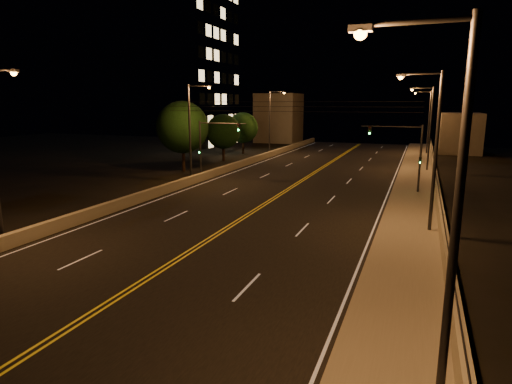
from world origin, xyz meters
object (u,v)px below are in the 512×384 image
(tree_1, at_px, (223,132))
(tree_0, at_px, (182,127))
(streetlight_3, at_px, (427,118))
(building_tower, at_px, (153,69))
(traffic_signal_right, at_px, (408,150))
(streetlight_5, at_px, (192,127))
(tree_2, at_px, (243,128))
(streetlight_2, at_px, (428,124))
(streetlight_1, at_px, (432,143))
(streetlight_6, at_px, (271,119))
(streetlight_0, at_px, (444,211))
(traffic_signal_left, at_px, (209,143))

(tree_1, bearing_deg, tree_0, -92.11)
(streetlight_3, distance_m, building_tower, 43.21)
(traffic_signal_right, distance_m, tree_1, 27.74)
(streetlight_3, xyz_separation_m, streetlight_5, (-21.46, -32.25, 0.00))
(streetlight_5, distance_m, tree_2, 24.52)
(building_tower, distance_m, tree_1, 20.21)
(streetlight_2, height_order, tree_0, streetlight_2)
(streetlight_1, height_order, building_tower, building_tower)
(tree_0, relative_size, tree_1, 1.27)
(streetlight_6, height_order, tree_1, streetlight_6)
(traffic_signal_right, height_order, tree_1, tree_1)
(streetlight_3, bearing_deg, tree_0, -133.99)
(streetlight_0, xyz_separation_m, streetlight_3, (0.00, 59.40, 0.00))
(streetlight_0, xyz_separation_m, tree_1, (-25.45, 42.52, -1.50))
(streetlight_6, bearing_deg, building_tower, -179.79)
(streetlight_3, relative_size, streetlight_5, 1.00)
(tree_0, height_order, tree_2, tree_0)
(streetlight_0, height_order, tree_1, streetlight_0)
(tree_0, bearing_deg, streetlight_3, 46.01)
(streetlight_0, bearing_deg, tree_2, 117.14)
(streetlight_0, bearing_deg, tree_1, 120.90)
(building_tower, bearing_deg, traffic_signal_right, -28.92)
(streetlight_3, xyz_separation_m, streetlight_6, (-21.46, -8.73, 0.00))
(traffic_signal_right, bearing_deg, tree_1, 149.53)
(tree_1, bearing_deg, traffic_signal_right, -30.47)
(streetlight_6, bearing_deg, streetlight_0, -67.05)
(tree_2, bearing_deg, streetlight_6, -5.93)
(traffic_signal_right, relative_size, tree_2, 0.94)
(streetlight_3, xyz_separation_m, traffic_signal_right, (-1.55, -30.94, -1.67))
(tree_0, bearing_deg, traffic_signal_right, -9.81)
(tree_1, height_order, tree_2, tree_2)
(streetlight_2, relative_size, streetlight_3, 1.00)
(streetlight_5, relative_size, tree_0, 1.19)
(tree_2, bearing_deg, traffic_signal_right, -42.62)
(streetlight_1, xyz_separation_m, streetlight_2, (0.00, 25.01, 0.00))
(tree_1, distance_m, tree_2, 8.68)
(building_tower, distance_m, tree_0, 25.21)
(streetlight_5, relative_size, building_tower, 0.35)
(building_tower, bearing_deg, traffic_signal_left, -46.09)
(streetlight_1, relative_size, traffic_signal_right, 1.59)
(streetlight_6, relative_size, traffic_signal_right, 1.59)
(streetlight_6, distance_m, tree_1, 9.20)
(streetlight_3, xyz_separation_m, tree_2, (-26.22, -8.24, -1.46))
(tree_0, bearing_deg, tree_1, 87.89)
(building_tower, xyz_separation_m, tree_1, (16.17, -8.07, -9.06))
(tree_1, bearing_deg, streetlight_2, -1.59)
(traffic_signal_left, bearing_deg, streetlight_0, -54.49)
(streetlight_1, bearing_deg, streetlight_6, 122.36)
(streetlight_2, xyz_separation_m, streetlight_6, (-21.46, 8.85, 0.00))
(streetlight_5, distance_m, traffic_signal_left, 2.41)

